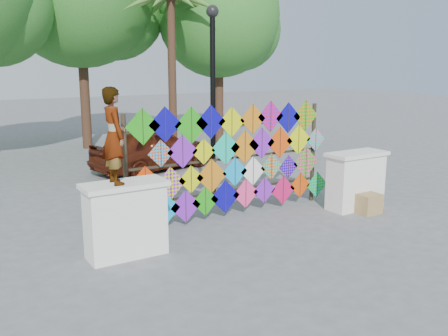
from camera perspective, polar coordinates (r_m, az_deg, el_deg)
The scene contains 11 objects.
ground at distance 10.12m, azimuth 3.09°, elevation -6.59°, with size 80.00×80.00×0.00m, color gray.
parapet_left at distance 8.55m, azimuth -11.17°, elevation -5.73°, with size 1.40×0.65×1.28m.
parapet_right at distance 11.51m, azimuth 14.82°, elevation -1.32°, with size 1.40×0.65×1.28m.
kite_rack at distance 10.42m, azimuth 1.23°, elevation 1.01°, with size 4.95×0.24×2.42m.
tree_east at distance 20.44m, azimuth -0.42°, elevation 16.92°, with size 5.40×4.80×7.42m.
palm_tree at distance 17.72m, azimuth -6.10°, elevation 17.51°, with size 3.62×3.62×5.83m.
vendor_woman at distance 8.19m, azimuth -12.47°, elevation 3.61°, with size 0.57×0.38×1.57m, color #99999E.
sedan at distance 15.29m, azimuth -8.07°, elevation 2.22°, with size 1.57×3.89×1.33m, color #4C1A0D.
lamppost at distance 11.45m, azimuth -1.29°, elevation 9.33°, with size 0.28×0.28×4.46m.
cardboard_box_near at distance 11.29m, azimuth 16.12°, elevation -3.92°, with size 0.49×0.43×0.43m, color #A47F4F.
cardboard_box_far at distance 11.53m, azimuth 16.51°, elevation -3.93°, with size 0.37×0.34×0.32m, color #A47F4F.
Camera 1 is at (-5.50, -7.86, 3.21)m, focal length 40.00 mm.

